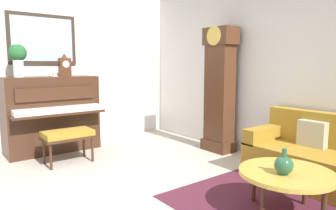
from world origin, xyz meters
The scene contains 12 objects.
ground_plane centered at (0.00, 0.00, -0.05)m, with size 6.40×6.00×0.10m, color #B2A899.
wall_left centered at (-2.60, 0.00, 1.41)m, with size 0.13×4.90×2.80m.
wall_back centered at (0.00, 2.40, 1.40)m, with size 5.30×0.13×2.80m.
piano centered at (-2.23, -0.09, 0.62)m, with size 0.87×1.44×1.24m.
piano_bench centered at (-1.44, -0.12, 0.41)m, with size 0.42×0.70×0.48m.
grandfather_clock centered at (-0.55, 2.10, 0.96)m, with size 0.52×0.34×2.03m.
couch centered at (1.34, 1.98, 0.31)m, with size 1.90×0.80×0.84m.
coffee_table centered at (1.37, 0.97, 0.40)m, with size 0.88×0.88×0.43m.
mantel_clock centered at (-2.23, 0.15, 1.41)m, with size 0.13×0.18×0.38m.
flower_vase centered at (-2.23, -0.56, 1.55)m, with size 0.26×0.26×0.58m.
teacup centered at (-2.20, -0.03, 1.26)m, with size 0.12×0.12×0.06m.
green_jug centered at (1.40, 0.87, 0.52)m, with size 0.17×0.17×0.24m.
Camera 1 is at (2.87, -1.60, 1.42)m, focal length 32.53 mm.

